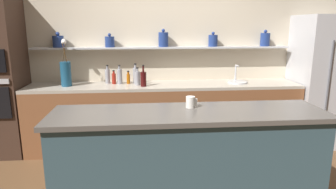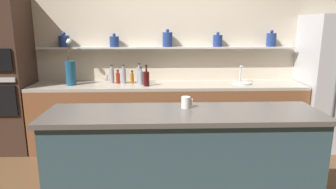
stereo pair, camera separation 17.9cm
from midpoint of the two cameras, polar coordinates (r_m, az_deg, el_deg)
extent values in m
cube|color=beige|center=(4.47, -1.29, 7.67)|extent=(5.20, 0.10, 2.60)
cube|color=#B7B7BC|center=(4.32, -2.10, 8.91)|extent=(3.65, 0.18, 0.02)
cylinder|color=navy|center=(4.47, -21.28, 9.36)|extent=(0.15, 0.15, 0.16)
sphere|color=navy|center=(4.46, -21.39, 10.71)|extent=(0.05, 0.05, 0.05)
cylinder|color=navy|center=(4.33, -12.22, 9.78)|extent=(0.13, 0.13, 0.15)
sphere|color=navy|center=(4.33, -12.28, 11.05)|extent=(0.05, 0.05, 0.05)
cylinder|color=navy|center=(4.30, -2.10, 10.41)|extent=(0.14, 0.14, 0.20)
sphere|color=navy|center=(4.30, -2.11, 12.09)|extent=(0.05, 0.05, 0.05)
cylinder|color=navy|center=(4.40, 7.40, 10.12)|extent=(0.13, 0.13, 0.16)
sphere|color=navy|center=(4.40, 7.44, 11.49)|extent=(0.05, 0.05, 0.05)
cylinder|color=navy|center=(4.63, 16.94, 9.97)|extent=(0.14, 0.14, 0.19)
sphere|color=navy|center=(4.63, 17.04, 11.43)|extent=(0.05, 0.05, 0.05)
cube|color=brown|center=(4.28, -1.83, -4.33)|extent=(3.75, 0.62, 0.88)
cube|color=#ADA393|center=(4.17, -1.88, 1.72)|extent=(3.75, 0.62, 0.04)
cube|color=#334C56|center=(2.68, 1.94, -14.19)|extent=(2.23, 0.55, 0.98)
cube|color=#56514C|center=(2.49, 2.03, -3.69)|extent=(2.29, 0.61, 0.04)
cube|color=#B7B7BC|center=(4.82, 26.36, 2.28)|extent=(0.77, 0.70, 1.86)
cylinder|color=#4C4C51|center=(4.43, 27.37, 2.55)|extent=(0.02, 0.02, 1.02)
cylinder|color=navy|center=(4.25, -20.02, 3.68)|extent=(0.14, 0.14, 0.33)
cylinder|color=#4C3319|center=(4.19, -20.29, 7.61)|extent=(0.05, 0.02, 0.26)
sphere|color=silver|center=(4.15, -20.36, 9.38)|extent=(0.05, 0.05, 0.05)
cylinder|color=#4C3319|center=(4.22, -20.34, 7.59)|extent=(0.05, 0.01, 0.26)
sphere|color=silver|center=(4.17, -20.55, 9.30)|extent=(0.05, 0.05, 0.05)
cylinder|color=#4C3319|center=(4.23, -20.32, 7.68)|extent=(0.06, 0.01, 0.26)
sphere|color=silver|center=(4.26, -20.40, 9.52)|extent=(0.06, 0.06, 0.06)
cylinder|color=#B7B7BC|center=(4.35, 11.94, 2.31)|extent=(0.28, 0.28, 0.02)
cylinder|color=#B7B7BC|center=(4.42, 11.62, 4.09)|extent=(0.02, 0.02, 0.22)
cylinder|color=#B7B7BC|center=(4.35, 11.91, 5.40)|extent=(0.02, 0.12, 0.02)
cylinder|color=#9E4C0A|center=(4.22, -8.77, 2.91)|extent=(0.05, 0.05, 0.13)
cylinder|color=#9E4C0A|center=(4.21, -8.80, 4.04)|extent=(0.03, 0.03, 0.04)
cylinder|color=black|center=(4.21, -8.82, 4.37)|extent=(0.03, 0.03, 0.01)
cylinder|color=gray|center=(4.23, -10.40, 3.35)|extent=(0.07, 0.07, 0.20)
cylinder|color=gray|center=(4.21, -10.47, 5.03)|extent=(0.03, 0.03, 0.04)
cylinder|color=black|center=(4.20, -10.49, 5.43)|extent=(0.03, 0.03, 0.01)
cylinder|color=gray|center=(4.30, -12.61, 3.39)|extent=(0.07, 0.07, 0.20)
cylinder|color=gray|center=(4.29, -12.69, 5.00)|extent=(0.03, 0.03, 0.04)
cylinder|color=black|center=(4.28, -12.71, 5.39)|extent=(0.03, 0.03, 0.01)
cylinder|color=maroon|center=(4.25, -11.45, 2.94)|extent=(0.06, 0.06, 0.14)
cylinder|color=maroon|center=(4.23, -11.51, 4.13)|extent=(0.03, 0.03, 0.04)
cylinder|color=black|center=(4.23, -11.52, 4.46)|extent=(0.03, 0.03, 0.01)
cylinder|color=#380C0C|center=(4.01, -5.99, 2.90)|extent=(0.08, 0.08, 0.19)
cylinder|color=#380C0C|center=(3.99, -6.03, 4.83)|extent=(0.02, 0.02, 0.08)
cylinder|color=black|center=(3.98, -6.05, 5.50)|extent=(0.03, 0.03, 0.01)
cylinder|color=gray|center=(4.12, -7.07, 3.08)|extent=(0.07, 0.07, 0.18)
cylinder|color=gray|center=(4.10, -7.12, 4.64)|extent=(0.03, 0.03, 0.04)
cylinder|color=black|center=(4.10, -7.13, 5.05)|extent=(0.03, 0.03, 0.01)
cylinder|color=gray|center=(4.25, -7.42, 3.62)|extent=(0.07, 0.07, 0.22)
cylinder|color=gray|center=(4.23, -7.47, 5.38)|extent=(0.03, 0.03, 0.04)
cylinder|color=black|center=(4.23, -7.48, 5.78)|extent=(0.03, 0.03, 0.01)
cylinder|color=silver|center=(2.59, 2.32, -1.46)|extent=(0.08, 0.08, 0.10)
cube|color=silver|center=(2.59, 3.40, -1.43)|extent=(0.02, 0.01, 0.06)
camera|label=1|loc=(0.09, -91.54, -0.36)|focal=32.00mm
camera|label=2|loc=(0.09, 88.46, 0.36)|focal=32.00mm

